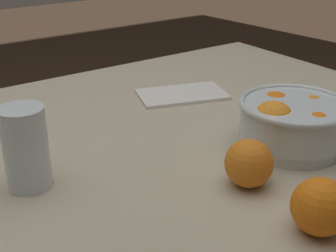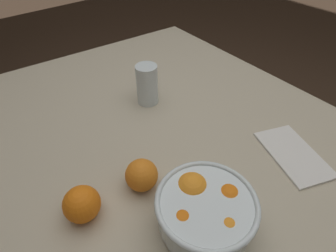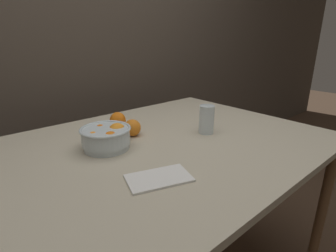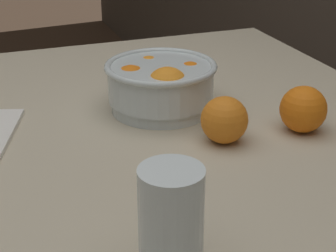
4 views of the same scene
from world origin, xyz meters
name	(u,v)px [view 4 (image 4 of 4)]	position (x,y,z in m)	size (l,w,h in m)	color
dining_table	(154,216)	(0.00, 0.00, 0.71)	(1.46, 1.12, 0.78)	#B7AD93
fruit_bowl	(161,84)	(-0.25, 0.10, 0.83)	(0.21, 0.21, 0.10)	silver
juice_glass	(171,229)	(0.21, -0.05, 0.84)	(0.07, 0.07, 0.14)	#F4A314
orange_loose_near_bowl	(303,109)	(-0.07, 0.30, 0.82)	(0.08, 0.08, 0.08)	orange
orange_loose_front	(224,120)	(-0.08, 0.15, 0.82)	(0.08, 0.08, 0.08)	orange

